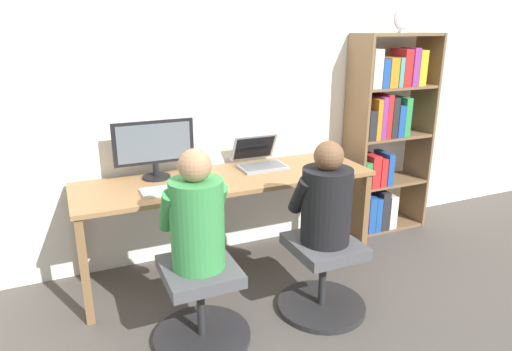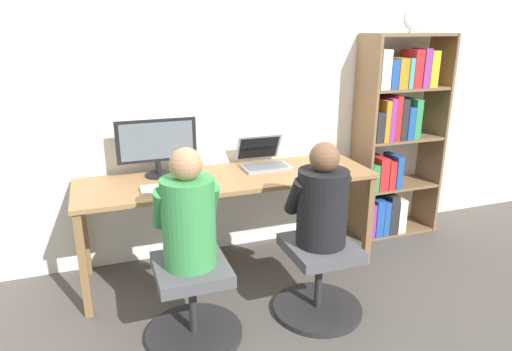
# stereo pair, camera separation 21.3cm
# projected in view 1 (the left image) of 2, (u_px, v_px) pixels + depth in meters

# --- Properties ---
(ground_plane) EXTENTS (14.00, 14.00, 0.00)m
(ground_plane) POSITION_uv_depth(u_px,v_px,m) (245.00, 290.00, 3.18)
(ground_plane) COLOR #4C4742
(wall_back) EXTENTS (10.00, 0.05, 2.60)m
(wall_back) POSITION_uv_depth(u_px,v_px,m) (207.00, 90.00, 3.39)
(wall_back) COLOR white
(wall_back) RESTS_ON ground_plane
(desk) EXTENTS (2.10, 0.64, 0.73)m
(desk) POSITION_uv_depth(u_px,v_px,m) (227.00, 186.00, 3.25)
(desk) COLOR olive
(desk) RESTS_ON ground_plane
(desktop_monitor) EXTENTS (0.56, 0.20, 0.41)m
(desktop_monitor) POSITION_uv_depth(u_px,v_px,m) (154.00, 147.00, 3.14)
(desktop_monitor) COLOR black
(desktop_monitor) RESTS_ON desk
(laptop) EXTENTS (0.35, 0.34, 0.23)m
(laptop) POSITION_uv_depth(u_px,v_px,m) (260.00, 160.00, 3.46)
(laptop) COLOR gray
(laptop) RESTS_ON desk
(keyboard) EXTENTS (0.39, 0.15, 0.03)m
(keyboard) POSITION_uv_depth(u_px,v_px,m) (172.00, 189.00, 2.95)
(keyboard) COLOR silver
(keyboard) RESTS_ON desk
(computer_mouse_by_keyboard) EXTENTS (0.06, 0.11, 0.04)m
(computer_mouse_by_keyboard) POSITION_uv_depth(u_px,v_px,m) (211.00, 182.00, 3.07)
(computer_mouse_by_keyboard) COLOR silver
(computer_mouse_by_keyboard) RESTS_ON desk
(office_chair_left) EXTENTS (0.57, 0.57, 0.48)m
(office_chair_left) POSITION_uv_depth(u_px,v_px,m) (201.00, 303.00, 2.61)
(office_chair_left) COLOR #262628
(office_chair_left) RESTS_ON ground_plane
(office_chair_right) EXTENTS (0.57, 0.57, 0.48)m
(office_chair_right) POSITION_uv_depth(u_px,v_px,m) (323.00, 275.00, 2.90)
(office_chair_right) COLOR #262628
(office_chair_right) RESTS_ON ground_plane
(person_at_monitor) EXTENTS (0.36, 0.33, 0.67)m
(person_at_monitor) POSITION_uv_depth(u_px,v_px,m) (197.00, 217.00, 2.45)
(person_at_monitor) COLOR #388C47
(person_at_monitor) RESTS_ON office_chair_left
(person_at_laptop) EXTENTS (0.37, 0.32, 0.64)m
(person_at_laptop) POSITION_uv_depth(u_px,v_px,m) (326.00, 200.00, 2.75)
(person_at_laptop) COLOR black
(person_at_laptop) RESTS_ON office_chair_right
(bookshelf) EXTENTS (0.73, 0.33, 1.70)m
(bookshelf) POSITION_uv_depth(u_px,v_px,m) (384.00, 136.00, 3.89)
(bookshelf) COLOR brown
(bookshelf) RESTS_ON ground_plane
(desk_clock) EXTENTS (0.18, 0.03, 0.20)m
(desk_clock) POSITION_uv_depth(u_px,v_px,m) (404.00, 19.00, 3.54)
(desk_clock) COLOR #B2B2B7
(desk_clock) RESTS_ON bookshelf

